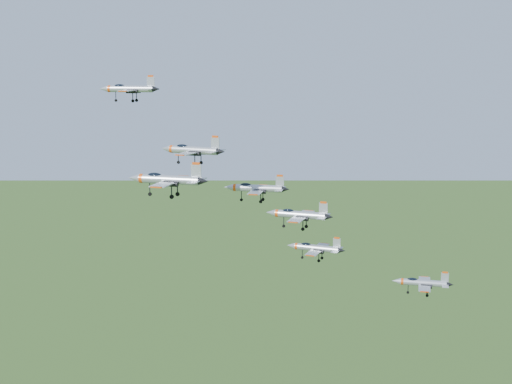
# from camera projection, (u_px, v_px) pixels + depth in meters

# --- Properties ---
(jet_lead) EXTENTS (12.66, 10.42, 3.39)m
(jet_lead) POSITION_uv_depth(u_px,v_px,m) (129.00, 89.00, 141.91)
(jet_lead) COLOR #A1A7AE
(jet_left_high) EXTENTS (13.29, 11.21, 3.58)m
(jet_left_high) POSITION_uv_depth(u_px,v_px,m) (192.00, 150.00, 131.46)
(jet_left_high) COLOR #A1A7AE
(jet_right_high) EXTENTS (13.96, 11.56, 3.73)m
(jet_right_high) POSITION_uv_depth(u_px,v_px,m) (167.00, 179.00, 114.94)
(jet_right_high) COLOR #A1A7AE
(jet_left_low) EXTENTS (13.16, 10.79, 3.53)m
(jet_left_low) POSITION_uv_depth(u_px,v_px,m) (256.00, 188.00, 139.56)
(jet_left_low) COLOR #A1A7AE
(jet_right_low) EXTENTS (11.96, 10.00, 3.20)m
(jet_right_low) POSITION_uv_depth(u_px,v_px,m) (298.00, 214.00, 121.01)
(jet_right_low) COLOR #A1A7AE
(jet_trail) EXTENTS (10.54, 8.85, 2.83)m
(jet_trail) POSITION_uv_depth(u_px,v_px,m) (315.00, 248.00, 122.56)
(jet_trail) COLOR #A1A7AE
(jet_extra) EXTENTS (11.71, 9.65, 3.14)m
(jet_extra) POSITION_uv_depth(u_px,v_px,m) (422.00, 283.00, 137.39)
(jet_extra) COLOR #A1A7AE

